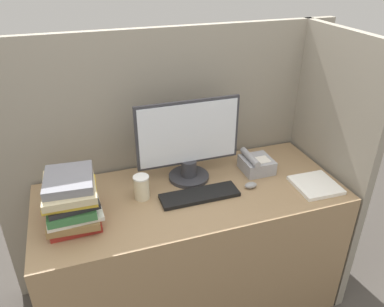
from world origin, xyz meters
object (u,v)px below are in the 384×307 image
keyboard (200,195)px  desk_telephone (256,164)px  monitor (189,144)px  book_stack (71,200)px  coffee_cup (142,187)px  mouse (251,185)px

keyboard → desk_telephone: bearing=19.8°
monitor → keyboard: size_ratio=1.38×
book_stack → desk_telephone: bearing=7.7°
coffee_cup → book_stack: size_ratio=0.42×
desk_telephone → coffee_cup: bearing=-175.2°
monitor → coffee_cup: monitor is taller
monitor → book_stack: monitor is taller
mouse → desk_telephone: (0.10, 0.15, 0.03)m
monitor → desk_telephone: monitor is taller
mouse → book_stack: 0.89m
mouse → book_stack: (-0.88, 0.01, 0.10)m
monitor → coffee_cup: (-0.28, -0.10, -0.14)m
book_stack → coffee_cup: bearing=13.4°
desk_telephone → monitor: bearing=172.7°
monitor → mouse: size_ratio=8.26×
keyboard → desk_telephone: desk_telephone is taller
monitor → mouse: monitor is taller
mouse → coffee_cup: size_ratio=0.53×
mouse → coffee_cup: (-0.55, 0.09, 0.05)m
monitor → desk_telephone: bearing=-7.3°
monitor → desk_telephone: size_ratio=3.05×
keyboard → coffee_cup: 0.29m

